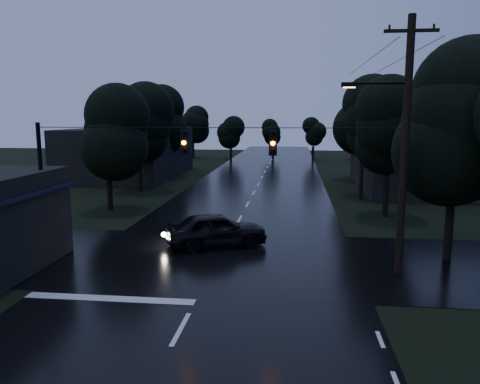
# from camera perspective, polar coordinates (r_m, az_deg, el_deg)

# --- Properties ---
(main_road) EXTENTS (12.00, 120.00, 0.02)m
(main_road) POSITION_cam_1_polar(r_m,az_deg,el_deg) (38.38, 1.67, -0.16)
(main_road) COLOR black
(main_road) RESTS_ON ground
(cross_street) EXTENTS (60.00, 9.00, 0.02)m
(cross_street) POSITION_cam_1_polar(r_m,az_deg,el_deg) (20.95, -2.64, -8.16)
(cross_street) COLOR black
(cross_street) RESTS_ON ground
(building_far_right) EXTENTS (10.00, 14.00, 4.40)m
(building_far_right) POSITION_cam_1_polar(r_m,az_deg,el_deg) (43.28, 21.00, 3.24)
(building_far_right) COLOR black
(building_far_right) RESTS_ON ground
(building_far_left) EXTENTS (10.00, 16.00, 5.00)m
(building_far_left) POSITION_cam_1_polar(r_m,az_deg,el_deg) (50.89, -13.26, 4.75)
(building_far_left) COLOR black
(building_far_left) RESTS_ON ground
(utility_pole_main) EXTENTS (3.50, 0.30, 10.00)m
(utility_pole_main) POSITION_cam_1_polar(r_m,az_deg,el_deg) (19.21, 19.22, 5.74)
(utility_pole_main) COLOR black
(utility_pole_main) RESTS_ON ground
(utility_pole_far) EXTENTS (2.00, 0.30, 7.50)m
(utility_pole_far) POSITION_cam_1_polar(r_m,az_deg,el_deg) (36.16, 14.69, 5.16)
(utility_pole_far) COLOR black
(utility_pole_far) RESTS_ON ground
(anchor_pole_left) EXTENTS (0.18, 0.18, 6.00)m
(anchor_pole_left) POSITION_cam_1_polar(r_m,az_deg,el_deg) (21.84, -22.96, -0.08)
(anchor_pole_left) COLOR black
(anchor_pole_left) RESTS_ON ground
(span_signals) EXTENTS (15.00, 0.37, 1.12)m
(span_signals) POSITION_cam_1_polar(r_m,az_deg,el_deg) (18.94, -1.57, 6.16)
(span_signals) COLOR black
(span_signals) RESTS_ON ground
(tree_corner_near) EXTENTS (4.48, 4.48, 9.44)m
(tree_corner_near) POSITION_cam_1_polar(r_m,az_deg,el_deg) (21.80, 24.90, 7.69)
(tree_corner_near) COLOR black
(tree_corner_near) RESTS_ON ground
(tree_left_a) EXTENTS (3.92, 3.92, 8.26)m
(tree_left_a) POSITION_cam_1_polar(r_m,az_deg,el_deg) (32.17, -15.89, 7.07)
(tree_left_a) COLOR black
(tree_left_a) RESTS_ON ground
(tree_left_b) EXTENTS (4.20, 4.20, 8.85)m
(tree_left_b) POSITION_cam_1_polar(r_m,az_deg,el_deg) (39.86, -12.31, 8.10)
(tree_left_b) COLOR black
(tree_left_b) RESTS_ON ground
(tree_left_c) EXTENTS (4.48, 4.48, 9.44)m
(tree_left_c) POSITION_cam_1_polar(r_m,az_deg,el_deg) (49.59, -9.23, 8.81)
(tree_left_c) COLOR black
(tree_left_c) RESTS_ON ground
(tree_right_a) EXTENTS (4.20, 4.20, 8.85)m
(tree_right_a) POSITION_cam_1_polar(r_m,az_deg,el_deg) (30.29, 17.72, 7.59)
(tree_right_a) COLOR black
(tree_right_a) RESTS_ON ground
(tree_right_b) EXTENTS (4.48, 4.48, 9.44)m
(tree_right_b) POSITION_cam_1_polar(r_m,az_deg,el_deg) (38.26, 16.36, 8.47)
(tree_right_b) COLOR black
(tree_right_b) RESTS_ON ground
(tree_right_c) EXTENTS (4.76, 4.76, 10.03)m
(tree_right_c) POSITION_cam_1_polar(r_m,az_deg,el_deg) (48.23, 15.10, 9.05)
(tree_right_c) COLOR black
(tree_right_c) RESTS_ON ground
(car) EXTENTS (5.25, 3.72, 1.66)m
(car) POSITION_cam_1_polar(r_m,az_deg,el_deg) (22.74, -2.89, -4.59)
(car) COLOR black
(car) RESTS_ON ground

